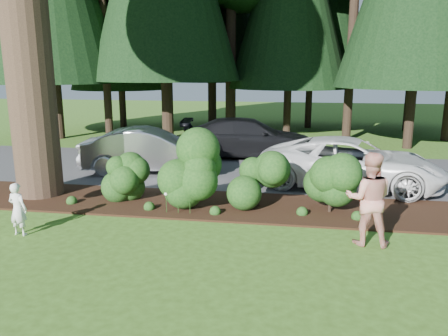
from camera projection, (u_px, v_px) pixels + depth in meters
name	position (u px, v px, depth m)	size (l,w,h in m)	color
ground	(161.00, 255.00, 8.45)	(80.00, 80.00, 0.00)	#335217
mulch_bed	(198.00, 204.00, 11.57)	(16.00, 2.50, 0.05)	black
driveway	(224.00, 169.00, 15.66)	(22.00, 6.00, 0.03)	#38383A
shrub_row	(226.00, 178.00, 11.16)	(6.53, 1.60, 1.61)	#133811
lily_cluster	(178.00, 195.00, 10.69)	(0.69, 0.09, 0.57)	#133811
car_silver_wagon	(150.00, 150.00, 14.97)	(1.61, 4.60, 1.52)	#B4B4B9
car_white_suv	(351.00, 163.00, 13.06)	(2.47, 5.35, 1.49)	silver
car_dark_suv	(249.00, 138.00, 17.59)	(2.18, 5.36, 1.56)	black
child	(18.00, 209.00, 9.37)	(0.43, 0.28, 1.17)	white
adult	(369.00, 199.00, 8.81)	(0.94, 0.73, 1.93)	red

